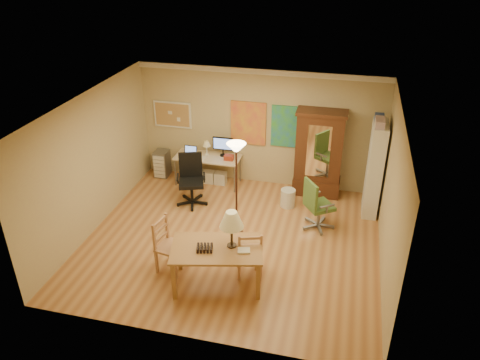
% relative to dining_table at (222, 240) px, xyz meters
% --- Properties ---
extents(floor, '(5.50, 5.50, 0.00)m').
position_rel_dining_table_xyz_m(floor, '(-0.16, 1.21, -0.88)').
color(floor, '#A7673B').
rests_on(floor, ground).
extents(crown_molding, '(5.50, 0.08, 0.12)m').
position_rel_dining_table_xyz_m(crown_molding, '(-0.16, 3.67, 1.76)').
color(crown_molding, white).
rests_on(crown_molding, floor).
extents(corkboard, '(0.90, 0.04, 0.62)m').
position_rel_dining_table_xyz_m(corkboard, '(-2.21, 3.68, 0.62)').
color(corkboard, tan).
rests_on(corkboard, floor).
extents(art_panel_left, '(0.80, 0.04, 1.00)m').
position_rel_dining_table_xyz_m(art_panel_left, '(-0.41, 3.68, 0.57)').
color(art_panel_left, yellow).
rests_on(art_panel_left, floor).
extents(art_panel_right, '(0.75, 0.04, 0.95)m').
position_rel_dining_table_xyz_m(art_panel_right, '(0.49, 3.68, 0.57)').
color(art_panel_right, teal).
rests_on(art_panel_right, floor).
extents(dining_table, '(1.63, 1.20, 1.38)m').
position_rel_dining_table_xyz_m(dining_table, '(0.00, 0.00, 0.00)').
color(dining_table, olive).
rests_on(dining_table, floor).
extents(ladder_chair_back, '(0.52, 0.51, 0.90)m').
position_rel_dining_table_xyz_m(ladder_chair_back, '(0.38, 0.32, -0.45)').
color(ladder_chair_back, '#AB724E').
rests_on(ladder_chair_back, floor).
extents(ladder_chair_left, '(0.51, 0.53, 0.99)m').
position_rel_dining_table_xyz_m(ladder_chair_left, '(-0.99, 0.15, -0.41)').
color(ladder_chair_left, '#AB724E').
rests_on(ladder_chair_left, floor).
extents(torchiere_lamp, '(0.35, 0.35, 1.94)m').
position_rel_dining_table_xyz_m(torchiere_lamp, '(-0.12, 1.43, 0.68)').
color(torchiere_lamp, '#3D2118').
rests_on(torchiere_lamp, floor).
extents(computer_desk, '(1.50, 0.66, 1.14)m').
position_rel_dining_table_xyz_m(computer_desk, '(-1.25, 3.37, -0.46)').
color(computer_desk, '#C9B393').
rests_on(computer_desk, floor).
extents(office_chair_black, '(0.69, 0.69, 1.12)m').
position_rel_dining_table_xyz_m(office_chair_black, '(-1.35, 2.38, -0.58)').
color(office_chair_black, black).
rests_on(office_chair_black, floor).
extents(office_chair_green, '(0.68, 0.68, 1.07)m').
position_rel_dining_table_xyz_m(office_chair_green, '(1.37, 2.05, -0.59)').
color(office_chair_green, slate).
rests_on(office_chair_green, floor).
extents(drawer_cart, '(0.32, 0.38, 0.64)m').
position_rel_dining_table_xyz_m(drawer_cart, '(-2.47, 3.44, -0.56)').
color(drawer_cart, slate).
rests_on(drawer_cart, floor).
extents(armoire, '(1.07, 0.51, 1.96)m').
position_rel_dining_table_xyz_m(armoire, '(1.22, 3.45, -0.02)').
color(armoire, '#37240F').
rests_on(armoire, floor).
extents(bookshelf, '(0.29, 0.79, 1.97)m').
position_rel_dining_table_xyz_m(bookshelf, '(2.39, 2.97, 0.10)').
color(bookshelf, white).
rests_on(bookshelf, floor).
extents(wastebin, '(0.32, 0.32, 0.40)m').
position_rel_dining_table_xyz_m(wastebin, '(0.69, 2.74, -0.68)').
color(wastebin, silver).
rests_on(wastebin, floor).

